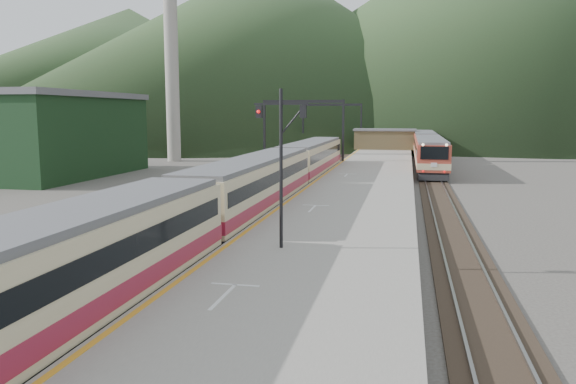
% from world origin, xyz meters
% --- Properties ---
extents(track_main, '(2.60, 200.00, 0.23)m').
position_xyz_m(track_main, '(0.00, 40.00, 0.07)').
color(track_main, black).
rests_on(track_main, ground).
extents(track_far, '(2.60, 200.00, 0.23)m').
position_xyz_m(track_far, '(-5.00, 40.00, 0.07)').
color(track_far, black).
rests_on(track_far, ground).
extents(track_second, '(2.60, 200.00, 0.23)m').
position_xyz_m(track_second, '(11.50, 40.00, 0.07)').
color(track_second, black).
rests_on(track_second, ground).
extents(platform, '(8.00, 100.00, 1.00)m').
position_xyz_m(platform, '(5.60, 38.00, 0.50)').
color(platform, gray).
rests_on(platform, ground).
extents(gantry_near, '(9.55, 0.25, 8.00)m').
position_xyz_m(gantry_near, '(-2.85, 55.00, 5.59)').
color(gantry_near, black).
rests_on(gantry_near, ground).
extents(gantry_far, '(9.55, 0.25, 8.00)m').
position_xyz_m(gantry_far, '(-2.85, 80.00, 5.59)').
color(gantry_far, black).
rests_on(gantry_far, ground).
extents(warehouse, '(14.50, 20.50, 8.60)m').
position_xyz_m(warehouse, '(-28.00, 42.00, 4.32)').
color(warehouse, black).
rests_on(warehouse, ground).
extents(smokestack, '(1.80, 1.80, 30.00)m').
position_xyz_m(smokestack, '(-22.00, 62.00, 15.00)').
color(smokestack, '#9E998E').
rests_on(smokestack, ground).
extents(station_shed, '(9.40, 4.40, 3.10)m').
position_xyz_m(station_shed, '(5.60, 78.00, 2.57)').
color(station_shed, brown).
rests_on(station_shed, platform).
extents(hill_a, '(180.00, 180.00, 60.00)m').
position_xyz_m(hill_a, '(-40.00, 190.00, 30.00)').
color(hill_a, '#344829').
rests_on(hill_a, ground).
extents(hill_b, '(220.00, 220.00, 75.00)m').
position_xyz_m(hill_b, '(30.00, 230.00, 37.50)').
color(hill_b, '#344829').
rests_on(hill_b, ground).
extents(hill_d, '(200.00, 200.00, 55.00)m').
position_xyz_m(hill_d, '(-120.00, 240.00, 27.50)').
color(hill_d, '#344829').
rests_on(hill_d, ground).
extents(main_train, '(3.05, 62.60, 3.73)m').
position_xyz_m(main_train, '(0.00, 23.30, 2.09)').
color(main_train, '#CABB8C').
rests_on(main_train, track_main).
extents(second_train, '(3.06, 62.70, 3.73)m').
position_xyz_m(second_train, '(11.50, 75.13, 2.10)').
color(second_train, '#AB3D2D').
rests_on(second_train, track_second).
extents(signal_mast, '(2.20, 0.25, 6.40)m').
position_xyz_m(signal_mast, '(4.13, 12.43, 4.93)').
color(signal_mast, black).
rests_on(signal_mast, platform).
extents(short_signal_b, '(0.24, 0.19, 2.27)m').
position_xyz_m(short_signal_b, '(-2.78, 30.95, 1.46)').
color(short_signal_b, black).
rests_on(short_signal_b, ground).
extents(short_signal_c, '(0.24, 0.19, 2.27)m').
position_xyz_m(short_signal_c, '(-6.96, 17.48, 1.46)').
color(short_signal_c, black).
rests_on(short_signal_c, ground).
extents(worker, '(0.72, 0.68, 1.65)m').
position_xyz_m(worker, '(-2.74, 10.73, 0.83)').
color(worker, black).
rests_on(worker, ground).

